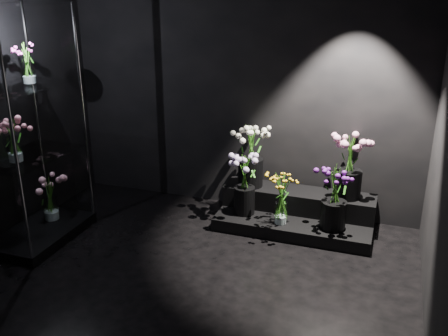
% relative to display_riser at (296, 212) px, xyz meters
% --- Properties ---
extents(floor, '(4.00, 4.00, 0.00)m').
position_rel_display_riser_xyz_m(floor, '(-0.73, -1.68, -0.15)').
color(floor, black).
rests_on(floor, ground).
extents(wall_back, '(4.00, 0.00, 4.00)m').
position_rel_display_riser_xyz_m(wall_back, '(-0.73, 0.32, 1.25)').
color(wall_back, black).
rests_on(wall_back, floor).
extents(display_riser, '(1.62, 0.72, 0.36)m').
position_rel_display_riser_xyz_m(display_riser, '(0.00, 0.00, 0.00)').
color(display_riser, black).
rests_on(display_riser, floor).
extents(display_case, '(0.63, 1.04, 2.29)m').
position_rel_display_riser_xyz_m(display_case, '(-2.40, -1.16, 1.00)').
color(display_case, black).
rests_on(display_case, floor).
extents(bouquet_orange_bells, '(0.29, 0.29, 0.54)m').
position_rel_display_riser_xyz_m(bouquet_orange_bells, '(-0.10, -0.29, 0.27)').
color(bouquet_orange_bells, white).
rests_on(bouquet_orange_bells, display_riser).
extents(bouquet_lilac, '(0.40, 0.40, 0.66)m').
position_rel_display_riser_xyz_m(bouquet_lilac, '(-0.53, -0.17, 0.38)').
color(bouquet_lilac, black).
rests_on(bouquet_lilac, display_riser).
extents(bouquet_purple, '(0.35, 0.35, 0.66)m').
position_rel_display_riser_xyz_m(bouquet_purple, '(0.41, -0.21, 0.35)').
color(bouquet_purple, black).
rests_on(bouquet_purple, display_riser).
extents(bouquet_cream_roses, '(0.46, 0.46, 0.68)m').
position_rel_display_riser_xyz_m(bouquet_cream_roses, '(-0.54, 0.07, 0.59)').
color(bouquet_cream_roses, black).
rests_on(bouquet_cream_roses, display_riser).
extents(bouquet_pink_roses, '(0.44, 0.44, 0.67)m').
position_rel_display_riser_xyz_m(bouquet_pink_roses, '(0.50, 0.09, 0.59)').
color(bouquet_pink_roses, black).
rests_on(bouquet_pink_roses, display_riser).
extents(bouquet_case_pink, '(0.36, 0.36, 0.41)m').
position_rel_display_riser_xyz_m(bouquet_case_pink, '(-2.41, -1.33, 0.96)').
color(bouquet_case_pink, white).
rests_on(bouquet_case_pink, display_case).
extents(bouquet_case_magenta, '(0.25, 0.25, 0.37)m').
position_rel_display_riser_xyz_m(bouquet_case_magenta, '(-2.41, -1.02, 1.61)').
color(bouquet_case_magenta, white).
rests_on(bouquet_case_magenta, display_case).
extents(bouquet_case_base_pink, '(0.34, 0.34, 0.48)m').
position_rel_display_riser_xyz_m(bouquet_case_base_pink, '(-2.43, -0.93, 0.21)').
color(bouquet_case_base_pink, white).
rests_on(bouquet_case_base_pink, display_case).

